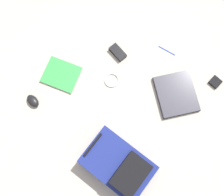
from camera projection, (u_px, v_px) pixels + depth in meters
ground_plane at (116, 96)px, 1.97m from camera, size 3.87×3.87×0.00m
backpack at (119, 165)px, 1.78m from camera, size 0.32×0.45×0.18m
laptop at (176, 94)px, 1.95m from camera, size 0.40×0.41×0.03m
book_red at (61, 75)px, 1.99m from camera, size 0.28×0.31×0.02m
computer_mouse at (33, 101)px, 1.94m from camera, size 0.08×0.11×0.04m
cable_coil at (112, 80)px, 1.99m from camera, size 0.11×0.11×0.01m
power_brick at (118, 52)px, 2.02m from camera, size 0.09×0.14×0.03m
pen_black at (167, 50)px, 2.04m from camera, size 0.03×0.14×0.01m
earbud_pouch at (215, 82)px, 1.98m from camera, size 0.08×0.08×0.02m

